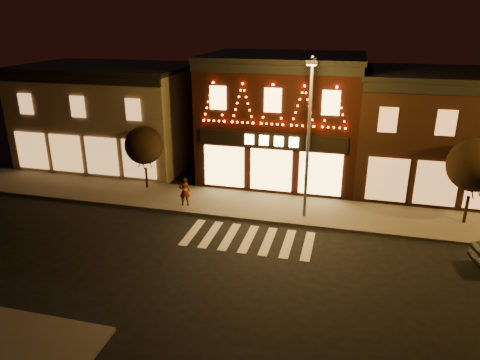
% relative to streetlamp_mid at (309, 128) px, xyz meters
% --- Properties ---
extents(ground, '(120.00, 120.00, 0.00)m').
position_rel_streetlamp_mid_xyz_m(ground, '(-2.45, -6.95, -5.22)').
color(ground, black).
rests_on(ground, ground).
extents(sidewalk_far, '(44.00, 4.00, 0.15)m').
position_rel_streetlamp_mid_xyz_m(sidewalk_far, '(-0.45, 1.05, -5.14)').
color(sidewalk_far, '#47423D').
rests_on(sidewalk_far, ground).
extents(building_left, '(12.20, 8.28, 7.30)m').
position_rel_streetlamp_mid_xyz_m(building_left, '(-15.45, 7.04, -1.55)').
color(building_left, '#6B604C').
rests_on(building_left, ground).
extents(building_pulp, '(10.20, 8.34, 8.30)m').
position_rel_streetlamp_mid_xyz_m(building_pulp, '(-2.45, 7.03, -1.05)').
color(building_pulp, black).
rests_on(building_pulp, ground).
extents(building_right_a, '(9.20, 8.28, 7.50)m').
position_rel_streetlamp_mid_xyz_m(building_right_a, '(7.05, 7.04, -1.45)').
color(building_right_a, '#341B12').
rests_on(building_right_a, ground).
extents(streetlamp_mid, '(0.56, 1.98, 8.63)m').
position_rel_streetlamp_mid_xyz_m(streetlamp_mid, '(0.00, 0.00, 0.00)').
color(streetlamp_mid, '#59595E').
rests_on(streetlamp_mid, sidewalk_far).
extents(tree_left, '(2.41, 2.41, 4.03)m').
position_rel_streetlamp_mid_xyz_m(tree_left, '(-10.42, 2.10, -2.25)').
color(tree_left, black).
rests_on(tree_left, sidewalk_far).
extents(tree_right, '(2.76, 2.76, 4.62)m').
position_rel_streetlamp_mid_xyz_m(tree_right, '(8.44, 1.51, -1.83)').
color(tree_right, black).
rests_on(tree_right, sidewalk_far).
extents(pedestrian, '(0.71, 0.56, 1.71)m').
position_rel_streetlamp_mid_xyz_m(pedestrian, '(-6.96, -0.04, -4.21)').
color(pedestrian, gray).
rests_on(pedestrian, sidewalk_far).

